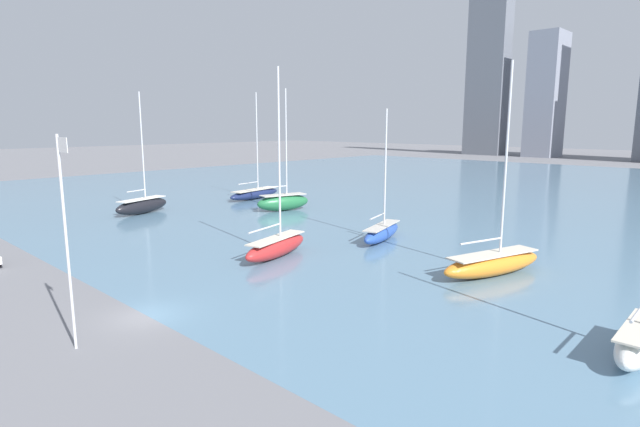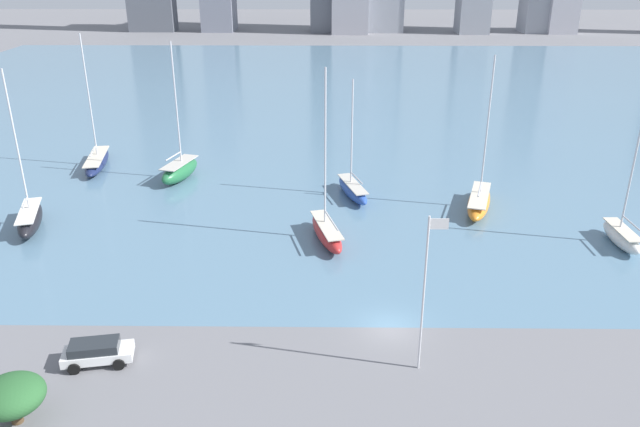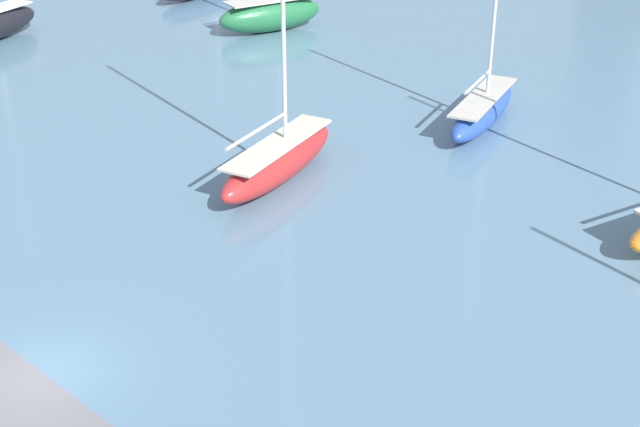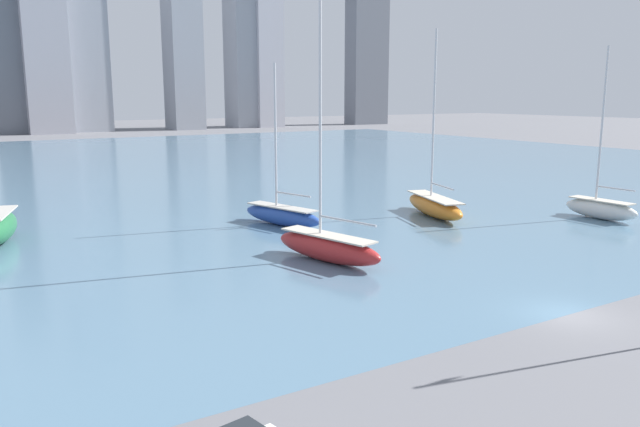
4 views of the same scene
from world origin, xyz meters
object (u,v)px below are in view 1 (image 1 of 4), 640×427
Objects in this scene: sailboat_orange at (493,263)px; sailboat_white at (639,339)px; sailboat_blue at (382,232)px; sailboat_red at (276,245)px; flag_pole at (66,236)px; sailboat_black at (142,205)px; sailboat_green at (283,202)px; sailboat_navy at (255,193)px.

sailboat_orange is 1.11× the size of sailboat_white.
sailboat_blue is 26.95m from sailboat_white.
sailboat_red is at bearing -120.12° from sailboat_blue.
flag_pole is 0.68× the size of sailboat_orange.
sailboat_white is 27.04m from sailboat_red.
sailboat_orange is at bearing 11.54° from sailboat_red.
sailboat_green reaches higher than sailboat_black.
sailboat_navy is at bearing 131.02° from flag_pole.
sailboat_blue is at bearing 152.49° from sailboat_white.
sailboat_navy is (-11.31, 4.36, -0.34)m from sailboat_green.
sailboat_orange is at bearing -31.48° from sailboat_blue.
sailboat_white is 0.89× the size of sailboat_red.
sailboat_red is (17.27, -16.52, -0.18)m from sailboat_green.
sailboat_black is 0.95× the size of sailboat_navy.
sailboat_orange reaches higher than sailboat_white.
sailboat_orange is 0.99× the size of sailboat_green.
sailboat_white is at bearing -15.62° from sailboat_red.
sailboat_orange is at bearing 142.10° from sailboat_white.
sailboat_navy is at bearing 174.90° from sailboat_green.
sailboat_navy is (-28.58, 20.88, -0.16)m from sailboat_red.
sailboat_red reaches higher than sailboat_black.
sailboat_red reaches higher than sailboat_green.
sailboat_green is at bearing 149.39° from sailboat_blue.
sailboat_green reaches higher than flag_pole.
sailboat_green reaches higher than sailboat_blue.
sailboat_green is (-20.09, 5.19, 0.31)m from sailboat_blue.
sailboat_red is at bearing -136.83° from sailboat_orange.
flag_pole is 28.34m from sailboat_white.
sailboat_white is at bearing -42.19° from sailboat_blue.
sailboat_white is (24.21, -11.85, 0.10)m from sailboat_blue.
flag_pole is at bearing -86.75° from sailboat_red.
sailboat_black reaches higher than flag_pole.
sailboat_black is 18.13m from sailboat_green.
sailboat_red is at bearing -27.74° from sailboat_green.
sailboat_black is at bearing -156.17° from sailboat_orange.
sailboat_navy reaches higher than sailboat_orange.
sailboat_red is (-2.82, -11.33, 0.12)m from sailboat_blue.
sailboat_black is at bearing -100.56° from sailboat_navy.
flag_pole is 0.68× the size of sailboat_green.
sailboat_red is at bearing -46.12° from sailboat_navy.
sailboat_red reaches higher than sailboat_blue.
sailboat_black is 32.80m from sailboat_blue.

